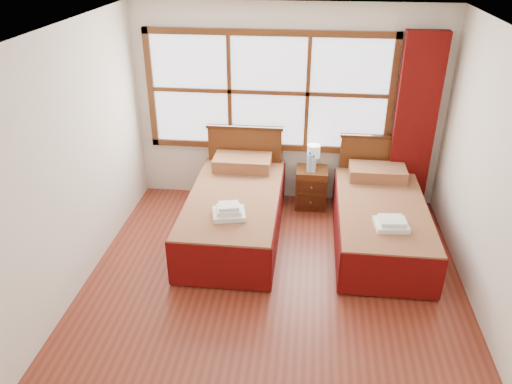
# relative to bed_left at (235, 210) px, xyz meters

# --- Properties ---
(floor) EXTENTS (4.50, 4.50, 0.00)m
(floor) POSITION_rel_bed_left_xyz_m (0.55, -1.20, -0.32)
(floor) COLOR maroon
(floor) RESTS_ON ground
(ceiling) EXTENTS (4.50, 4.50, 0.00)m
(ceiling) POSITION_rel_bed_left_xyz_m (0.55, -1.20, 2.28)
(ceiling) COLOR white
(ceiling) RESTS_ON wall_back
(wall_back) EXTENTS (4.00, 0.00, 4.00)m
(wall_back) POSITION_rel_bed_left_xyz_m (0.55, 1.05, 0.98)
(wall_back) COLOR silver
(wall_back) RESTS_ON floor
(wall_left) EXTENTS (0.00, 4.50, 4.50)m
(wall_left) POSITION_rel_bed_left_xyz_m (-1.45, -1.20, 0.98)
(wall_left) COLOR silver
(wall_left) RESTS_ON floor
(wall_right) EXTENTS (0.00, 4.50, 4.50)m
(wall_right) POSITION_rel_bed_left_xyz_m (2.55, -1.20, 0.98)
(wall_right) COLOR silver
(wall_right) RESTS_ON floor
(window) EXTENTS (3.16, 0.06, 1.56)m
(window) POSITION_rel_bed_left_xyz_m (0.30, 1.02, 1.18)
(window) COLOR white
(window) RESTS_ON wall_back
(curtain) EXTENTS (0.50, 0.16, 2.30)m
(curtain) POSITION_rel_bed_left_xyz_m (2.15, 0.91, 0.85)
(curtain) COLOR #5A0A09
(curtain) RESTS_ON wall_back
(bed_left) EXTENTS (1.09, 2.11, 1.06)m
(bed_left) POSITION_rel_bed_left_xyz_m (0.00, 0.00, 0.00)
(bed_left) COLOR #3A1C0C
(bed_left) RESTS_ON floor
(bed_right) EXTENTS (1.03, 2.05, 1.00)m
(bed_right) POSITION_rel_bed_left_xyz_m (1.73, 0.00, -0.02)
(bed_right) COLOR #3A1C0C
(bed_right) RESTS_ON floor
(nightstand) EXTENTS (0.41, 0.41, 0.55)m
(nightstand) POSITION_rel_bed_left_xyz_m (0.91, 0.80, -0.05)
(nightstand) COLOR #552B12
(nightstand) RESTS_ON floor
(towels_left) EXTENTS (0.41, 0.37, 0.15)m
(towels_left) POSITION_rel_bed_left_xyz_m (0.02, -0.55, 0.30)
(towels_left) COLOR white
(towels_left) RESTS_ON bed_left
(towels_right) EXTENTS (0.37, 0.33, 0.10)m
(towels_right) POSITION_rel_bed_left_xyz_m (1.76, -0.53, 0.26)
(towels_right) COLOR white
(towels_right) RESTS_ON bed_right
(lamp) EXTENTS (0.17, 0.17, 0.33)m
(lamp) POSITION_rel_bed_left_xyz_m (0.92, 0.84, 0.45)
(lamp) COLOR gold
(lamp) RESTS_ON nightstand
(bottle_near) EXTENTS (0.07, 0.07, 0.27)m
(bottle_near) POSITION_rel_bed_left_xyz_m (0.87, 0.74, 0.35)
(bottle_near) COLOR silver
(bottle_near) RESTS_ON nightstand
(bottle_far) EXTENTS (0.06, 0.06, 0.24)m
(bottle_far) POSITION_rel_bed_left_xyz_m (0.92, 0.73, 0.33)
(bottle_far) COLOR silver
(bottle_far) RESTS_ON nightstand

